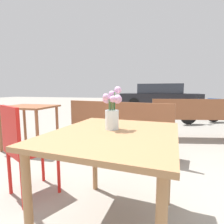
# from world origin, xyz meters

# --- Properties ---
(table_front) EXTENTS (0.92, 1.06, 0.74)m
(table_front) POSITION_xyz_m (0.00, -0.00, 0.65)
(table_front) COLOR #9E7047
(table_front) RESTS_ON ground_plane
(flower_vase) EXTENTS (0.15, 0.14, 0.32)m
(flower_vase) POSITION_xyz_m (-0.03, 0.07, 0.86)
(flower_vase) COLOR silver
(flower_vase) RESTS_ON table_front
(cafe_chair) EXTENTS (0.54, 0.54, 0.89)m
(cafe_chair) POSITION_xyz_m (-0.92, 0.16, 0.52)
(cafe_chair) COLOR red
(cafe_chair) RESTS_ON ground_plane
(bench_near) EXTENTS (1.77, 0.71, 0.85)m
(bench_near) POSITION_xyz_m (-0.32, 1.51, 0.47)
(bench_near) COLOR brown
(bench_near) RESTS_ON ground_plane
(bench_middle) EXTENTS (2.02, 0.76, 0.85)m
(bench_middle) POSITION_xyz_m (1.13, 2.75, 0.48)
(bench_middle) COLOR brown
(bench_middle) RESTS_ON ground_plane
(table_back) EXTENTS (0.85, 0.71, 0.75)m
(table_back) POSITION_xyz_m (-1.90, 1.40, 0.63)
(table_back) COLOR brown
(table_back) RESTS_ON ground_plane
(bicycle) EXTENTS (1.43, 1.06, 0.82)m
(bicycle) POSITION_xyz_m (1.60, 4.72, 0.37)
(bicycle) COLOR black
(bicycle) RESTS_ON ground_plane
(parked_car) EXTENTS (4.22, 2.06, 1.34)m
(parked_car) POSITION_xyz_m (0.34, 8.94, 0.64)
(parked_car) COLOR black
(parked_car) RESTS_ON ground_plane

